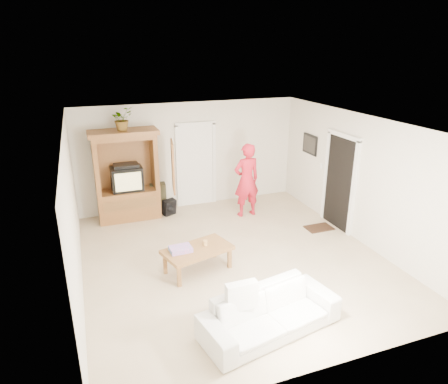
# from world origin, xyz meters

# --- Properties ---
(floor) EXTENTS (6.00, 6.00, 0.00)m
(floor) POSITION_xyz_m (0.00, 0.00, 0.00)
(floor) COLOR tan
(floor) RESTS_ON ground
(ceiling) EXTENTS (6.00, 6.00, 0.00)m
(ceiling) POSITION_xyz_m (0.00, 0.00, 2.60)
(ceiling) COLOR white
(ceiling) RESTS_ON floor
(wall_back) EXTENTS (5.50, 0.00, 5.50)m
(wall_back) POSITION_xyz_m (0.00, 3.00, 1.30)
(wall_back) COLOR silver
(wall_back) RESTS_ON floor
(wall_front) EXTENTS (5.50, 0.00, 5.50)m
(wall_front) POSITION_xyz_m (0.00, -3.00, 1.30)
(wall_front) COLOR silver
(wall_front) RESTS_ON floor
(wall_left) EXTENTS (0.00, 6.00, 6.00)m
(wall_left) POSITION_xyz_m (-2.75, 0.00, 1.30)
(wall_left) COLOR silver
(wall_left) RESTS_ON floor
(wall_right) EXTENTS (0.00, 6.00, 6.00)m
(wall_right) POSITION_xyz_m (2.75, 0.00, 1.30)
(wall_right) COLOR silver
(wall_right) RESTS_ON floor
(armoire) EXTENTS (1.82, 1.14, 2.10)m
(armoire) POSITION_xyz_m (-1.58, 2.66, 0.91)
(armoire) COLOR brown
(armoire) RESTS_ON floor
(door_back) EXTENTS (0.85, 0.05, 2.04)m
(door_back) POSITION_xyz_m (0.15, 2.97, 1.02)
(door_back) COLOR white
(door_back) RESTS_ON floor
(doorway_right) EXTENTS (0.05, 0.90, 2.04)m
(doorway_right) POSITION_xyz_m (2.73, 0.60, 1.02)
(doorway_right) COLOR black
(doorway_right) RESTS_ON floor
(framed_picture) EXTENTS (0.03, 0.60, 0.48)m
(framed_picture) POSITION_xyz_m (2.73, 1.90, 1.60)
(framed_picture) COLOR black
(framed_picture) RESTS_ON wall_right
(doormat) EXTENTS (0.60, 0.40, 0.02)m
(doormat) POSITION_xyz_m (2.30, 0.60, 0.01)
(doormat) COLOR #382316
(doormat) RESTS_ON floor
(plant) EXTENTS (0.60, 0.58, 0.51)m
(plant) POSITION_xyz_m (-1.60, 2.63, 2.36)
(plant) COLOR #4C7238
(plant) RESTS_ON armoire
(man) EXTENTS (0.67, 0.47, 1.76)m
(man) POSITION_xyz_m (1.06, 1.87, 0.88)
(man) COLOR red
(man) RESTS_ON floor
(sofa) EXTENTS (2.14, 1.17, 0.59)m
(sofa) POSITION_xyz_m (-0.26, -2.10, 0.30)
(sofa) COLOR silver
(sofa) RESTS_ON floor
(coffee_table) EXTENTS (1.34, 0.96, 0.45)m
(coffee_table) POSITION_xyz_m (-0.76, -0.19, 0.39)
(coffee_table) COLOR brown
(coffee_table) RESTS_ON floor
(towel) EXTENTS (0.39, 0.30, 0.08)m
(towel) POSITION_xyz_m (-1.07, -0.19, 0.49)
(towel) COLOR #F551AE
(towel) RESTS_ON coffee_table
(candle) EXTENTS (0.08, 0.08, 0.10)m
(candle) POSITION_xyz_m (-0.60, -0.13, 0.50)
(candle) COLOR tan
(candle) RESTS_ON coffee_table
(backpack_black) EXTENTS (0.35, 0.29, 0.38)m
(backpack_black) POSITION_xyz_m (-0.68, 2.50, 0.19)
(backpack_black) COLOR black
(backpack_black) RESTS_ON floor
(backpack_olive) EXTENTS (0.40, 0.31, 0.72)m
(backpack_olive) POSITION_xyz_m (-0.88, 2.81, 0.36)
(backpack_olive) COLOR #47442B
(backpack_olive) RESTS_ON floor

